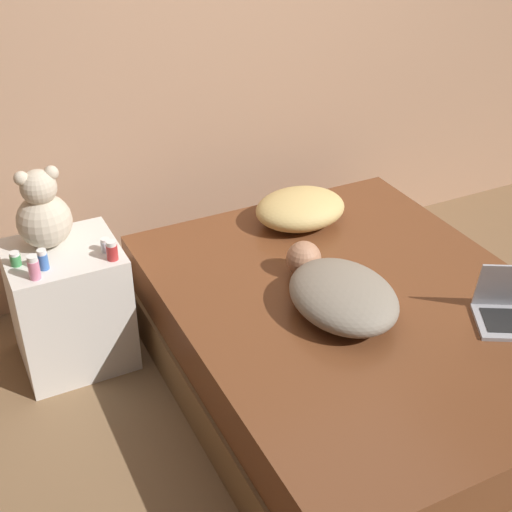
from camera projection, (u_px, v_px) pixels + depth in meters
The scene contains 12 objects.
ground_plane at pixel (354, 384), 3.12m from camera, with size 12.00×12.00×0.00m, color brown.
wall_back at pixel (232, 19), 3.37m from camera, with size 8.00×0.06×2.60m.
bed at pixel (358, 344), 3.01m from camera, with size 1.48×1.90×0.45m.
nightstand at pixel (70, 306), 3.13m from camera, with size 0.47×0.44×0.57m.
pillow at pixel (300, 209), 3.39m from camera, with size 0.44×0.36×0.16m.
person_lying at pixel (340, 292), 2.79m from camera, with size 0.41×0.65×0.17m.
teddy_bear at pixel (43, 213), 2.95m from camera, with size 0.23×0.23×0.35m.
bottle_blue at pixel (43, 260), 2.84m from camera, with size 0.04×0.04×0.09m.
bottle_clear at pixel (106, 245), 2.97m from camera, with size 0.04×0.04×0.06m.
bottle_red at pixel (112, 251), 2.91m from camera, with size 0.05×0.05×0.09m.
bottle_pink at pixel (34, 268), 2.78m from camera, with size 0.04×0.04×0.10m.
bottle_green at pixel (15, 259), 2.87m from camera, with size 0.04×0.04×0.06m.
Camera 1 is at (-1.43, -1.92, 2.13)m, focal length 50.00 mm.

